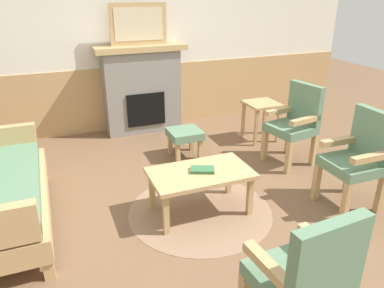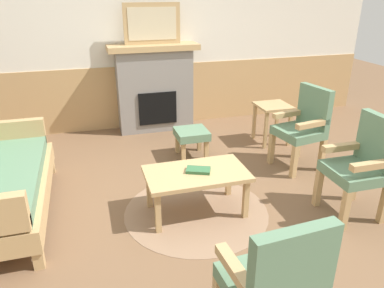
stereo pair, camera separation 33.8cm
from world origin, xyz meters
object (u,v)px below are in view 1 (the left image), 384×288
Objects in this scene: book_on_table at (202,170)px; armchair_front_left at (306,276)px; framed_picture at (138,24)px; armchair_by_window_left at (296,121)px; armchair_near_fireplace at (359,156)px; coffee_table at (200,176)px; side_table at (261,110)px; fireplace at (142,88)px; footstool at (185,136)px.

armchair_front_left is at bearing -91.45° from book_on_table.
armchair_by_window_left is at bearing -50.82° from framed_picture.
armchair_near_fireplace is 1.88m from armchair_front_left.
book_on_table is at bearing -11.54° from coffee_table.
side_table reaches higher than coffee_table.
fireplace reaches higher than coffee_table.
fireplace reaches higher than book_on_table.
book_on_table is at bearing 88.55° from armchair_front_left.
armchair_by_window_left is (0.04, 1.06, 0.00)m from armchair_near_fireplace.
footstool is at bearing 124.22° from armchair_near_fireplace.
armchair_near_fireplace is 1.00× the size of armchair_front_left.
footstool is 0.41× the size of armchair_front_left.
armchair_near_fireplace reaches higher than coffee_table.
footstool is 2.87m from armchair_front_left.
framed_picture is 2.51m from armchair_by_window_left.
fireplace reaches higher than side_table.
fireplace is 2.41m from coffee_table.
footstool is 1.38m from armchair_by_window_left.
coffee_table reaches higher than footstool.
footstool is 2.07m from armchair_near_fireplace.
framed_picture is 0.82× the size of armchair_near_fireplace.
armchair_front_left is (-0.04, -1.57, 0.08)m from book_on_table.
armchair_by_window_left and armchair_front_left have the same top height.
armchair_near_fireplace is at bearing -92.33° from armchair_by_window_left.
armchair_front_left is (-0.10, -3.97, -0.11)m from fireplace.
fireplace is 3.25× the size of footstool.
coffee_table is 0.98× the size of armchair_by_window_left.
fireplace is at bearing 88.63° from armchair_front_left.
side_table is (0.05, 1.84, -0.10)m from armchair_near_fireplace.
armchair_by_window_left is 2.69m from armchair_front_left.
armchair_by_window_left reaches higher than book_on_table.
side_table is at bearing -34.33° from framed_picture.
footstool is (0.32, 1.26, -0.10)m from coffee_table.
footstool is at bearing -77.79° from framed_picture.
book_on_table is at bearing -103.38° from footstool.
armchair_near_fireplace is (1.46, -0.44, 0.08)m from book_on_table.
armchair_front_left is at bearing -125.01° from armchair_by_window_left.
armchair_near_fireplace is at bearing -63.68° from fireplace.
fireplace is at bearing 129.18° from armchair_by_window_left.
framed_picture is 2.67m from coffee_table.
armchair_near_fireplace is at bearing 37.25° from armchair_front_left.
book_on_table is 1.52m from armchair_near_fireplace.
framed_picture is 1.45× the size of side_table.
armchair_front_left is (-0.02, -1.58, 0.15)m from coffee_table.
book_on_table is 1.58m from armchair_front_left.
book_on_table is at bearing 163.37° from armchair_near_fireplace.
fireplace is 1.33× the size of armchair_by_window_left.
fireplace is 3.98m from armchair_front_left.
coffee_table is (-0.07, -2.40, -0.27)m from fireplace.
coffee_table is at bearing -91.74° from framed_picture.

